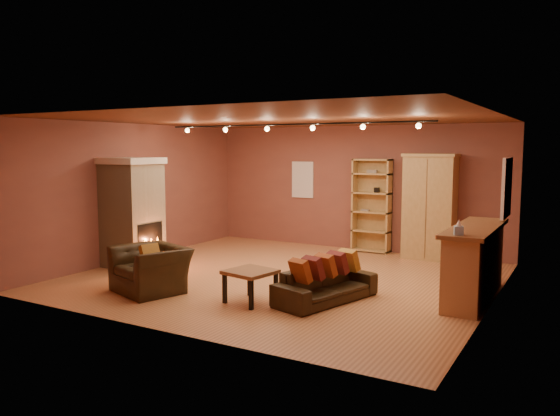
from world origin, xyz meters
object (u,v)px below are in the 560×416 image
Objects in this scene: bookcase at (372,205)px; loveseat at (326,278)px; armchair at (151,262)px; fireplace at (133,212)px; coffee_table at (250,275)px; bar_counter at (474,262)px; armoire at (430,206)px.

bookcase is 1.15× the size of loveseat.
armchair is at bearing 124.64° from loveseat.
bookcase is (3.53, 3.74, -0.01)m from fireplace.
fireplace is 2.80× the size of coffee_table.
armchair is (-1.89, -5.02, -0.56)m from bookcase.
bookcase is 1.60× the size of armchair.
armchair is at bearing -171.18° from coffee_table.
fireplace is at bearing -133.38° from bookcase.
coffee_table is at bearing -146.72° from bar_counter.
bar_counter is 2.30m from loveseat.
armoire is at bearing 75.00° from armchair.
bar_counter reaches higher than coffee_table.
armoire reaches higher than armchair.
armoire reaches higher than coffee_table.
bookcase is at bearing 87.75° from armchair.
armoire reaches higher than bar_counter.
armchair reaches higher than coffee_table.
loveseat is at bearing 32.72° from coffee_table.
fireplace is at bearing -172.06° from bar_counter.
coffee_table is (-1.47, -4.58, -0.68)m from armoire.
bookcase is 1.32m from armoire.
fireplace is 0.90× the size of bar_counter.
armoire is 0.93× the size of bar_counter.
bookcase is at bearing 172.68° from armoire.
loveseat is 1.39× the size of armchair.
bar_counter is 5.08m from armchair.
armchair is (-4.60, -2.15, -0.08)m from bar_counter.
loveseat is at bearing 36.58° from armchair.
armchair is (1.64, -1.28, -0.57)m from fireplace.
armoire reaches higher than fireplace.
armoire is (1.31, -0.17, 0.05)m from bookcase.
loveseat is at bearing -79.08° from bookcase.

